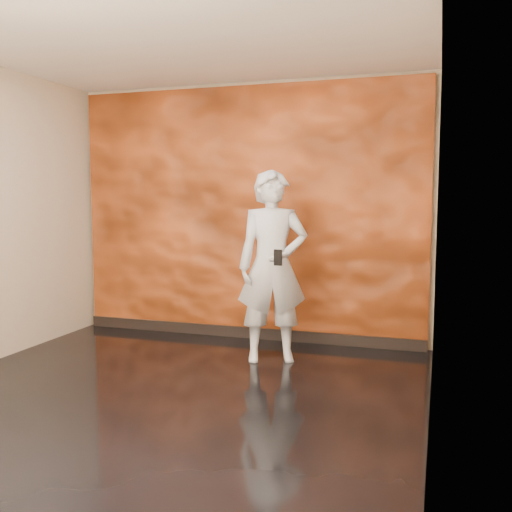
{
  "coord_description": "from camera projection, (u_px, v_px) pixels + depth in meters",
  "views": [
    {
      "loc": [
        2.03,
        -3.97,
        1.56
      ],
      "look_at": [
        0.45,
        0.91,
        1.03
      ],
      "focal_mm": 40.0,
      "sensor_mm": 36.0,
      "label": 1
    }
  ],
  "objects": [
    {
      "name": "phone",
      "position": [
        278.0,
        258.0,
        5.13
      ],
      "size": [
        0.08,
        0.03,
        0.15
      ],
      "primitive_type": "cube",
      "rotation": [
        0.0,
        0.0,
        -0.18
      ],
      "color": "black",
      "rests_on": "man"
    },
    {
      "name": "man",
      "position": [
        273.0,
        266.0,
        5.4
      ],
      "size": [
        0.77,
        0.65,
        1.82
      ],
      "primitive_type": "imported",
      "rotation": [
        0.0,
        0.0,
        0.37
      ],
      "color": "#A4AAB3",
      "rests_on": "ground"
    },
    {
      "name": "baseboard",
      "position": [
        245.0,
        332.0,
        6.35
      ],
      "size": [
        3.9,
        0.04,
        0.12
      ],
      "primitive_type": "cube",
      "color": "black",
      "rests_on": "ground"
    },
    {
      "name": "feature_wall",
      "position": [
        246.0,
        214.0,
        6.26
      ],
      "size": [
        3.9,
        0.06,
        2.75
      ],
      "primitive_type": "cube",
      "color": "orange",
      "rests_on": "ground"
    },
    {
      "name": "room",
      "position": [
        164.0,
        218.0,
        4.4
      ],
      "size": [
        4.02,
        4.02,
        2.81
      ],
      "color": "black",
      "rests_on": "ground"
    }
  ]
}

